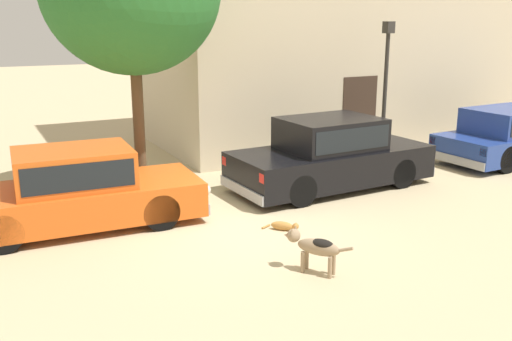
# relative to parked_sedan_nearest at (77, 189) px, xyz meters

# --- Properties ---
(ground_plane) EXTENTS (80.00, 80.00, 0.00)m
(ground_plane) POSITION_rel_parked_sedan_nearest_xyz_m (2.57, -1.20, -0.69)
(ground_plane) COLOR tan
(parked_sedan_nearest) EXTENTS (4.45, 1.91, 1.41)m
(parked_sedan_nearest) POSITION_rel_parked_sedan_nearest_xyz_m (0.00, 0.00, 0.00)
(parked_sedan_nearest) COLOR #D15619
(parked_sedan_nearest) RESTS_ON ground_plane
(parked_sedan_second) EXTENTS (4.62, 2.00, 1.54)m
(parked_sedan_second) POSITION_rel_parked_sedan_nearest_xyz_m (5.35, 0.02, 0.06)
(parked_sedan_second) COLOR black
(parked_sedan_second) RESTS_ON ground_plane
(parked_sedan_third) EXTENTS (4.40, 1.98, 1.37)m
(parked_sedan_third) POSITION_rel_parked_sedan_nearest_xyz_m (10.90, -0.07, -0.00)
(parked_sedan_third) COLOR navy
(parked_sedan_third) RESTS_ON ground_plane
(stray_dog_spotted) EXTENTS (0.67, 0.93, 0.65)m
(stray_dog_spotted) POSITION_rel_parked_sedan_nearest_xyz_m (2.67, -3.52, -0.28)
(stray_dog_spotted) COLOR #997F60
(stray_dog_spotted) RESTS_ON ground_plane
(stray_cat) EXTENTS (0.53, 0.53, 0.17)m
(stray_cat) POSITION_rel_parked_sedan_nearest_xyz_m (3.13, -1.83, -0.61)
(stray_cat) COLOR #B77F3D
(stray_cat) RESTS_ON ground_plane
(street_lamp) EXTENTS (0.22, 0.22, 3.52)m
(street_lamp) POSITION_rel_parked_sedan_nearest_xyz_m (7.75, 1.21, 1.59)
(street_lamp) COLOR #2D2B28
(street_lamp) RESTS_ON ground_plane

